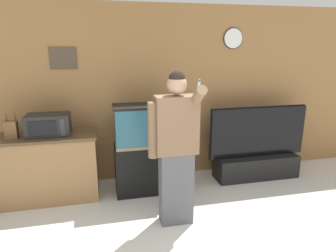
% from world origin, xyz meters
% --- Properties ---
extents(wall_back_paneled, '(10.00, 0.08, 2.60)m').
position_xyz_m(wall_back_paneled, '(0.00, 2.87, 1.30)').
color(wall_back_paneled, olive).
rests_on(wall_back_paneled, ground_plane).
extents(counter_island, '(1.26, 0.56, 0.90)m').
position_xyz_m(counter_island, '(-1.36, 2.40, 0.45)').
color(counter_island, olive).
rests_on(counter_island, ground_plane).
extents(microwave, '(0.54, 0.35, 0.27)m').
position_xyz_m(microwave, '(-1.33, 2.40, 1.04)').
color(microwave, black).
rests_on(microwave, counter_island).
extents(knife_block, '(0.14, 0.11, 0.33)m').
position_xyz_m(knife_block, '(-1.75, 2.35, 1.01)').
color(knife_block, brown).
rests_on(knife_block, counter_island).
extents(aquarium_on_stand, '(0.97, 0.43, 1.25)m').
position_xyz_m(aquarium_on_stand, '(-0.02, 2.35, 0.63)').
color(aquarium_on_stand, black).
rests_on(aquarium_on_stand, ground_plane).
extents(tv_on_stand, '(1.56, 0.40, 1.13)m').
position_xyz_m(tv_on_stand, '(1.67, 2.42, 0.33)').
color(tv_on_stand, black).
rests_on(tv_on_stand, ground_plane).
extents(person_standing, '(0.56, 0.42, 1.77)m').
position_xyz_m(person_standing, '(0.13, 1.50, 0.92)').
color(person_standing, '#515156').
rests_on(person_standing, ground_plane).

